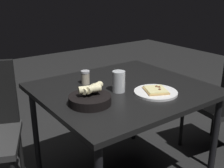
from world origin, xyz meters
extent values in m
cube|color=black|center=(0.00, 0.00, 0.71)|extent=(1.03, 0.93, 0.03)
cylinder|color=black|center=(0.46, -0.41, 0.35)|extent=(0.04, 0.04, 0.69)
cylinder|color=black|center=(-0.46, 0.41, 0.35)|extent=(0.04, 0.04, 0.69)
cylinder|color=black|center=(0.46, 0.41, 0.35)|extent=(0.04, 0.04, 0.69)
cylinder|color=white|center=(0.10, -0.20, 0.73)|extent=(0.26, 0.26, 0.01)
cube|color=tan|center=(0.10, -0.20, 0.74)|extent=(0.18, 0.18, 0.01)
cube|color=beige|center=(0.10, -0.20, 0.75)|extent=(0.16, 0.17, 0.01)
sphere|color=brown|center=(0.12, -0.18, 0.76)|extent=(0.02, 0.02, 0.02)
sphere|color=brown|center=(0.13, -0.19, 0.76)|extent=(0.02, 0.02, 0.02)
sphere|color=brown|center=(0.10, -0.22, 0.76)|extent=(0.02, 0.02, 0.02)
cylinder|color=black|center=(-0.31, -0.10, 0.75)|extent=(0.23, 0.23, 0.05)
cylinder|color=beige|center=(-0.27, -0.10, 0.81)|extent=(0.13, 0.08, 0.04)
cylinder|color=beige|center=(-0.31, -0.10, 0.81)|extent=(0.13, 0.07, 0.04)
cylinder|color=beige|center=(-0.30, -0.09, 0.81)|extent=(0.11, 0.07, 0.03)
cylinder|color=#A02014|center=(-0.26, -0.12, 0.75)|extent=(0.06, 0.06, 0.03)
cylinder|color=silver|center=(-0.06, -0.04, 0.79)|extent=(0.08, 0.08, 0.13)
cylinder|color=#B38B19|center=(-0.06, -0.04, 0.75)|extent=(0.07, 0.07, 0.05)
cylinder|color=#BFB299|center=(-0.16, 0.20, 0.76)|extent=(0.05, 0.05, 0.07)
cylinder|color=maroon|center=(-0.16, 0.20, 0.75)|extent=(0.05, 0.05, 0.04)
cylinder|color=#B7B7BC|center=(-0.16, 0.20, 0.81)|extent=(0.06, 0.06, 0.01)
cube|color=black|center=(0.87, -0.14, 0.43)|extent=(0.51, 0.51, 0.04)
cylinder|color=black|center=(1.09, 0.01, 0.21)|extent=(0.03, 0.03, 0.41)
cylinder|color=black|center=(0.72, 0.07, 0.21)|extent=(0.03, 0.03, 0.41)
cylinder|color=black|center=(0.65, -0.30, 0.21)|extent=(0.03, 0.03, 0.41)
cylinder|color=black|center=(-0.56, 0.45, 0.21)|extent=(0.03, 0.03, 0.42)
camera|label=1|loc=(-1.03, -1.30, 1.34)|focal=44.45mm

